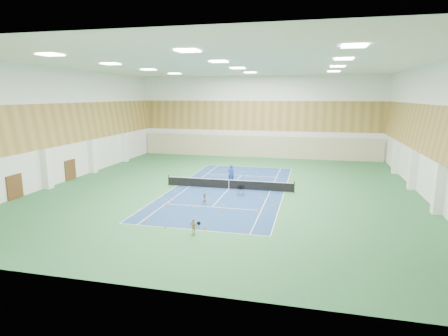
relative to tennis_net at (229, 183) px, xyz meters
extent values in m
plane|color=#2B6438|center=(0.00, 0.00, -0.55)|extent=(40.00, 40.00, 0.00)
cube|color=navy|center=(0.00, 0.00, -0.55)|extent=(10.97, 23.77, 0.01)
cube|color=#C6B793|center=(0.00, 19.75, 1.05)|extent=(35.40, 0.16, 3.20)
cube|color=#593319|center=(-17.92, -8.00, 0.55)|extent=(0.08, 1.80, 2.20)
cube|color=#593319|center=(-17.92, 0.00, 0.55)|extent=(0.08, 1.80, 2.20)
imported|color=#203895|center=(-0.41, 2.81, 0.40)|extent=(0.82, 0.69, 1.90)
imported|color=#999AA2|center=(-0.75, -5.97, -0.01)|extent=(0.54, 0.43, 1.08)
imported|color=tan|center=(0.44, -12.76, 0.01)|extent=(0.71, 0.48, 1.12)
cone|color=#E24B0B|center=(-3.85, -6.82, -0.43)|extent=(0.21, 0.21, 0.23)
cone|color=orange|center=(-1.63, -6.82, -0.43)|extent=(0.21, 0.21, 0.23)
cone|color=orange|center=(1.05, -6.94, -0.45)|extent=(0.18, 0.18, 0.20)
cone|color=orange|center=(3.97, -6.53, -0.44)|extent=(0.20, 0.20, 0.22)
cone|color=#F7450D|center=(-3.68, -11.46, -0.45)|extent=(0.18, 0.18, 0.20)
cone|color=#FF4B0D|center=(-1.86, -12.01, -0.45)|extent=(0.18, 0.18, 0.20)
cone|color=#FF5E0D|center=(0.92, -11.62, -0.45)|extent=(0.18, 0.18, 0.20)
cone|color=orange|center=(3.73, -11.55, -0.45)|extent=(0.18, 0.18, 0.20)
camera|label=1|loc=(7.93, -35.35, 8.64)|focal=30.00mm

